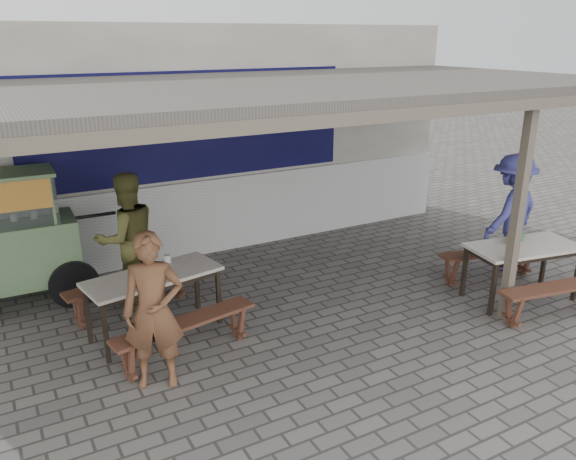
# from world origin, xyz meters

# --- Properties ---
(ground) EXTENTS (60.00, 60.00, 0.00)m
(ground) POSITION_xyz_m (0.00, 0.00, 0.00)
(ground) COLOR #635E59
(ground) RESTS_ON ground
(back_wall) EXTENTS (9.00, 1.28, 3.50)m
(back_wall) POSITION_xyz_m (-0.00, 3.58, 1.72)
(back_wall) COLOR beige
(back_wall) RESTS_ON ground
(warung_roof) EXTENTS (9.00, 4.21, 2.81)m
(warung_roof) POSITION_xyz_m (0.02, 0.90, 2.71)
(warung_roof) COLOR #514B46
(warung_roof) RESTS_ON ground
(table_left) EXTENTS (1.62, 0.90, 0.75)m
(table_left) POSITION_xyz_m (-1.55, 0.80, 0.67)
(table_left) COLOR beige
(table_left) RESTS_ON ground
(bench_left_street) EXTENTS (1.65, 0.57, 0.45)m
(bench_left_street) POSITION_xyz_m (-1.42, 0.11, 0.34)
(bench_left_street) COLOR brown
(bench_left_street) RESTS_ON ground
(bench_left_wall) EXTENTS (1.65, 0.57, 0.45)m
(bench_left_wall) POSITION_xyz_m (-1.68, 1.49, 0.34)
(bench_left_wall) COLOR brown
(bench_left_wall) RESTS_ON ground
(table_right) EXTENTS (1.54, 0.94, 0.75)m
(table_right) POSITION_xyz_m (2.95, -0.60, 0.67)
(table_right) COLOR beige
(table_right) RESTS_ON ground
(bench_right_street) EXTENTS (1.57, 0.54, 0.45)m
(bench_right_street) POSITION_xyz_m (2.84, -1.22, 0.34)
(bench_right_street) COLOR brown
(bench_right_street) RESTS_ON ground
(bench_right_wall) EXTENTS (1.57, 0.54, 0.45)m
(bench_right_wall) POSITION_xyz_m (3.06, 0.02, 0.34)
(bench_right_wall) COLOR brown
(bench_right_wall) RESTS_ON ground
(vendor_cart) EXTENTS (2.23, 0.88, 1.76)m
(vendor_cart) POSITION_xyz_m (-2.89, 2.39, 0.95)
(vendor_cart) COLOR #6F8C5D
(vendor_cart) RESTS_ON ground
(patron_street_side) EXTENTS (0.68, 0.57, 1.61)m
(patron_street_side) POSITION_xyz_m (-1.82, -0.20, 0.81)
(patron_street_side) COLOR brown
(patron_street_side) RESTS_ON ground
(patron_wall_side) EXTENTS (0.93, 0.77, 1.73)m
(patron_wall_side) POSITION_xyz_m (-1.58, 1.81, 0.87)
(patron_wall_side) COLOR brown
(patron_wall_side) RESTS_ON ground
(patron_right_table) EXTENTS (1.24, 0.86, 1.75)m
(patron_right_table) POSITION_xyz_m (3.63, 0.22, 0.87)
(patron_right_table) COLOR #484AA5
(patron_right_table) RESTS_ON ground
(tissue_box) EXTENTS (0.15, 0.15, 0.12)m
(tissue_box) POSITION_xyz_m (2.84, -0.51, 0.81)
(tissue_box) COLOR #FBA029
(tissue_box) RESTS_ON table_right
(donation_box) EXTENTS (0.16, 0.11, 0.10)m
(donation_box) POSITION_xyz_m (2.99, -0.43, 0.80)
(donation_box) COLOR #32703C
(donation_box) RESTS_ON table_right
(condiment_jar) EXTENTS (0.08, 0.08, 0.09)m
(condiment_jar) POSITION_xyz_m (-1.29, 1.07, 0.80)
(condiment_jar) COLOR beige
(condiment_jar) RESTS_ON table_left
(condiment_bowl) EXTENTS (0.20, 0.20, 0.04)m
(condiment_bowl) POSITION_xyz_m (-1.64, 0.80, 0.77)
(condiment_bowl) COLOR silver
(condiment_bowl) RESTS_ON table_left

